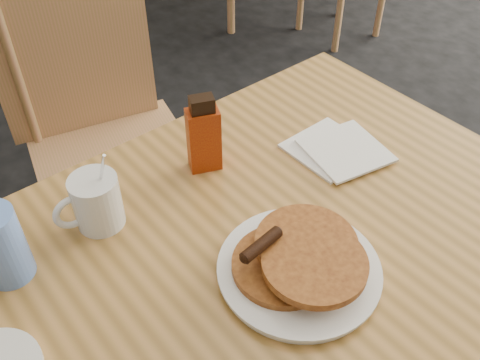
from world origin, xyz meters
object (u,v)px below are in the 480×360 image
pancake_plate (299,264)px  blue_tumbler (0,246)px  chair_main_far (96,115)px  main_table (250,261)px  syrup_bottle (204,136)px  coffee_mug (95,202)px

pancake_plate → blue_tumbler: blue_tumbler is taller
chair_main_far → blue_tumbler: bearing=-113.3°
main_table → syrup_bottle: syrup_bottle is taller
pancake_plate → syrup_bottle: 0.33m
coffee_mug → blue_tumbler: 0.17m
pancake_plate → blue_tumbler: 0.49m
chair_main_far → syrup_bottle: 0.59m
chair_main_far → pancake_plate: size_ratio=3.53×
pancake_plate → syrup_bottle: size_ratio=1.63×
pancake_plate → blue_tumbler: bearing=145.5°
coffee_mug → syrup_bottle: bearing=4.9°
chair_main_far → blue_tumbler: chair_main_far is taller
chair_main_far → blue_tumbler: size_ratio=7.00×
chair_main_far → blue_tumbler: (-0.37, -0.58, 0.24)m
coffee_mug → blue_tumbler: (-0.17, -0.02, 0.02)m
main_table → chair_main_far: 0.78m
coffee_mug → syrup_bottle: size_ratio=0.97×
pancake_plate → syrup_bottle: syrup_bottle is taller
blue_tumbler → chair_main_far: bearing=57.9°
main_table → syrup_bottle: bearing=78.4°
pancake_plate → blue_tumbler: (-0.40, 0.27, 0.05)m
pancake_plate → syrup_bottle: (0.01, 0.32, 0.05)m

